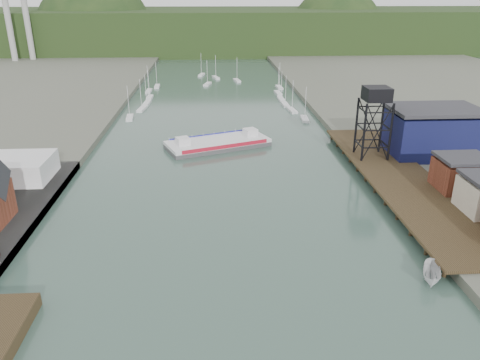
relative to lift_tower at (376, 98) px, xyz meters
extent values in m
plane|color=#2F493C|center=(-35.00, -58.00, -15.65)|extent=(600.00, 600.00, 0.00)
cube|color=black|center=(2.00, -13.00, -13.75)|extent=(14.00, 70.00, 0.50)
cylinder|color=black|center=(-4.00, -13.00, -14.85)|extent=(0.60, 0.60, 2.20)
cylinder|color=black|center=(8.00, -13.00, -14.85)|extent=(0.60, 0.60, 2.20)
cube|color=silver|center=(-79.00, -8.00, -11.80)|extent=(18.00, 12.00, 4.50)
cylinder|color=black|center=(-3.00, -3.00, -7.00)|extent=(0.50, 0.50, 13.00)
cylinder|color=black|center=(3.00, -3.00, -7.00)|extent=(0.50, 0.50, 13.00)
cylinder|color=black|center=(-3.00, 3.00, -7.00)|extent=(0.50, 0.50, 13.00)
cylinder|color=black|center=(3.00, 3.00, -7.00)|extent=(0.50, 0.50, 13.00)
cube|color=black|center=(0.00, 0.00, 1.00)|extent=(5.50, 5.50, 3.00)
cube|color=#0B1033|center=(15.00, 2.00, -9.05)|extent=(20.00, 14.00, 10.00)
cube|color=#2D2D33|center=(15.00, 2.00, -3.15)|extent=(20.50, 14.50, 0.80)
cube|color=#572818|center=(11.00, -20.00, -11.05)|extent=(9.00, 8.00, 6.00)
cube|color=silver|center=(-62.54, 45.89, -15.30)|extent=(2.67, 7.65, 0.90)
cube|color=silver|center=(-60.28, 57.30, -15.30)|extent=(2.81, 7.67, 0.90)
cube|color=silver|center=(-59.71, 66.17, -15.30)|extent=(2.35, 7.59, 0.90)
cube|color=silver|center=(-59.81, 76.09, -15.30)|extent=(2.01, 7.50, 0.90)
cube|color=silver|center=(-61.64, 88.33, -15.30)|extent=(2.00, 7.50, 0.90)
cube|color=silver|center=(-59.32, 98.17, -15.30)|extent=(2.16, 7.54, 0.90)
cube|color=silver|center=(-7.44, 41.03, -15.30)|extent=(2.53, 7.62, 0.90)
cube|color=silver|center=(-9.54, 52.51, -15.30)|extent=(2.76, 7.67, 0.90)
cube|color=silver|center=(-10.54, 61.29, -15.30)|extent=(2.22, 7.56, 0.90)
cube|color=silver|center=(-10.73, 70.28, -15.30)|extent=(2.18, 7.54, 0.90)
cube|color=silver|center=(-10.33, 81.38, -15.30)|extent=(2.46, 7.61, 0.90)
cube|color=silver|center=(-8.22, 92.99, -15.30)|extent=(2.48, 7.61, 0.90)
cube|color=silver|center=(-38.16, 102.00, -15.30)|extent=(3.78, 7.76, 0.90)
cube|color=silver|center=(-24.96, 110.00, -15.30)|extent=(3.31, 7.74, 0.90)
cube|color=silver|center=(-34.34, 118.00, -15.30)|extent=(3.76, 7.76, 0.90)
cube|color=silver|center=(-41.11, 126.00, -15.30)|extent=(3.40, 7.74, 0.90)
cylinder|color=#9F9F9A|center=(-145.00, 172.00, 14.35)|extent=(3.20, 3.20, 60.00)
cylinder|color=#9F9F9A|center=(-137.00, 177.00, 14.35)|extent=(3.20, 3.20, 60.00)
cube|color=black|center=(-35.00, 242.00, -3.65)|extent=(500.00, 120.00, 28.00)
sphere|color=black|center=(-115.00, 242.00, -7.65)|extent=(80.00, 80.00, 80.00)
sphere|color=black|center=(55.00, 252.00, -9.65)|extent=(70.00, 70.00, 70.00)
cube|color=#454547|center=(-35.13, 15.45, -15.12)|extent=(28.18, 19.41, 1.05)
cube|color=silver|center=(-35.13, 15.45, -14.18)|extent=(28.18, 19.41, 0.84)
cube|color=red|center=(-33.18, 10.54, -13.97)|extent=(21.45, 8.67, 0.94)
cube|color=#14168D|center=(-37.09, 20.36, -13.97)|extent=(21.45, 8.67, 0.94)
cube|color=silver|center=(-43.88, 11.96, -12.93)|extent=(4.08, 4.08, 2.09)
cube|color=silver|center=(-26.38, 18.93, -12.93)|extent=(4.08, 4.08, 2.09)
imported|color=silver|center=(-6.44, -47.17, -14.45)|extent=(4.63, 6.64, 2.40)
camera|label=1|loc=(-36.41, -100.61, 22.12)|focal=35.00mm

